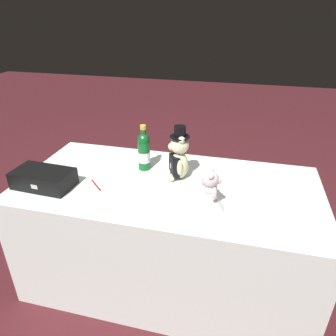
{
  "coord_description": "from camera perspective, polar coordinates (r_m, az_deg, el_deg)",
  "views": [
    {
      "loc": [
        0.37,
        -1.48,
        1.62
      ],
      "look_at": [
        0.0,
        0.0,
        0.82
      ],
      "focal_mm": 33.55,
      "sensor_mm": 36.0,
      "label": 1
    }
  ],
  "objects": [
    {
      "name": "ground_plane",
      "position": [
        2.22,
        0.0,
        -19.08
      ],
      "size": [
        12.0,
        12.0,
        0.0
      ],
      "primitive_type": "plane",
      "color": "#47191E"
    },
    {
      "name": "reception_table",
      "position": [
        1.98,
        0.0,
        -11.9
      ],
      "size": [
        1.68,
        0.82,
        0.72
      ],
      "primitive_type": "cube",
      "color": "white",
      "rests_on": "ground_plane"
    },
    {
      "name": "teddy_bear_groom",
      "position": [
        1.77,
        1.87,
        2.09
      ],
      "size": [
        0.14,
        0.13,
        0.32
      ],
      "color": "beige",
      "rests_on": "reception_table"
    },
    {
      "name": "teddy_bear_bride",
      "position": [
        1.53,
        6.97,
        -4.48
      ],
      "size": [
        0.21,
        0.16,
        0.21
      ],
      "color": "white",
      "rests_on": "reception_table"
    },
    {
      "name": "champagne_bottle",
      "position": [
        1.88,
        -4.4,
        3.12
      ],
      "size": [
        0.07,
        0.07,
        0.28
      ],
      "color": "#0F5420",
      "rests_on": "reception_table"
    },
    {
      "name": "signing_pen",
      "position": [
        1.8,
        -12.99,
        -2.98
      ],
      "size": [
        0.1,
        0.1,
        0.01
      ],
      "color": "maroon",
      "rests_on": "reception_table"
    },
    {
      "name": "gift_case_black",
      "position": [
        1.85,
        -21.67,
        -1.78
      ],
      "size": [
        0.33,
        0.2,
        0.1
      ],
      "color": "black",
      "rests_on": "reception_table"
    }
  ]
}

